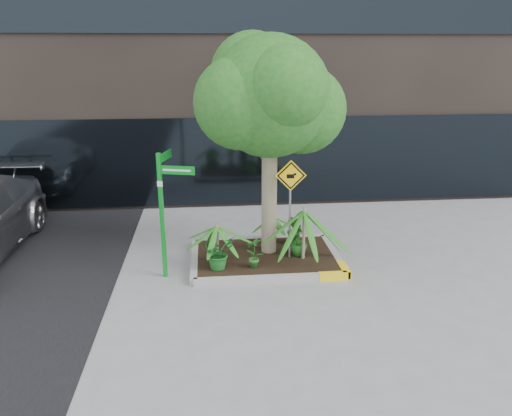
{
  "coord_description": "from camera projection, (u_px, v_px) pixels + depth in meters",
  "views": [
    {
      "loc": [
        -1.03,
        -10.06,
        4.63
      ],
      "look_at": [
        -0.02,
        0.2,
        1.3
      ],
      "focal_mm": 35.0,
      "sensor_mm": 36.0,
      "label": 1
    }
  ],
  "objects": [
    {
      "name": "palm_front",
      "position": [
        304.0,
        211.0,
        10.79
      ],
      "size": [
        1.34,
        1.34,
        1.49
      ],
      "color": "gray",
      "rests_on": "ground"
    },
    {
      "name": "palm_left",
      "position": [
        217.0,
        227.0,
        10.71
      ],
      "size": [
        0.98,
        0.98,
        1.09
      ],
      "color": "gray",
      "rests_on": "ground"
    },
    {
      "name": "shrub_a",
      "position": [
        218.0,
        252.0,
        10.51
      ],
      "size": [
        0.9,
        0.9,
        0.72
      ],
      "primitive_type": "imported",
      "rotation": [
        0.0,
        0.0,
        0.62
      ],
      "color": "#1B6121",
      "rests_on": "planter"
    },
    {
      "name": "street_sign_post",
      "position": [
        164.0,
        202.0,
        10.11
      ],
      "size": [
        0.76,
        0.92,
        2.66
      ],
      "rotation": [
        0.0,
        0.0,
        -0.27
      ],
      "color": "#0D9324",
      "rests_on": "ground"
    },
    {
      "name": "ground",
      "position": [
        258.0,
        267.0,
        11.05
      ],
      "size": [
        80.0,
        80.0,
        0.0
      ],
      "primitive_type": "plane",
      "color": "gray",
      "rests_on": "ground"
    },
    {
      "name": "planter",
      "position": [
        267.0,
        257.0,
        11.3
      ],
      "size": [
        3.35,
        2.36,
        0.15
      ],
      "color": "#9E9E99",
      "rests_on": "ground"
    },
    {
      "name": "cattle_sign",
      "position": [
        290.0,
        192.0,
        10.78
      ],
      "size": [
        0.68,
        0.17,
        2.21
      ],
      "rotation": [
        0.0,
        0.0,
        -0.03
      ],
      "color": "slate",
      "rests_on": "ground"
    },
    {
      "name": "shrub_c",
      "position": [
        254.0,
        252.0,
        10.56
      ],
      "size": [
        0.49,
        0.49,
        0.7
      ],
      "primitive_type": "imported",
      "rotation": [
        0.0,
        0.0,
        3.56
      ],
      "color": "#246820",
      "rests_on": "planter"
    },
    {
      "name": "shrub_b",
      "position": [
        299.0,
        240.0,
        11.2
      ],
      "size": [
        0.51,
        0.51,
        0.7
      ],
      "primitive_type": "imported",
      "rotation": [
        0.0,
        0.0,
        1.96
      ],
      "color": "#23661E",
      "rests_on": "planter"
    },
    {
      "name": "shrub_d",
      "position": [
        295.0,
        230.0,
        11.8
      ],
      "size": [
        0.52,
        0.52,
        0.73
      ],
      "primitive_type": "imported",
      "rotation": [
        0.0,
        0.0,
        5.08
      ],
      "color": "#275F1B",
      "rests_on": "planter"
    },
    {
      "name": "palm_back",
      "position": [
        273.0,
        217.0,
        12.01
      ],
      "size": [
        0.71,
        0.71,
        0.79
      ],
      "color": "gray",
      "rests_on": "ground"
    },
    {
      "name": "tree",
      "position": [
        270.0,
        97.0,
        10.48
      ],
      "size": [
        3.33,
        2.95,
        4.99
      ],
      "color": "gray",
      "rests_on": "ground"
    }
  ]
}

